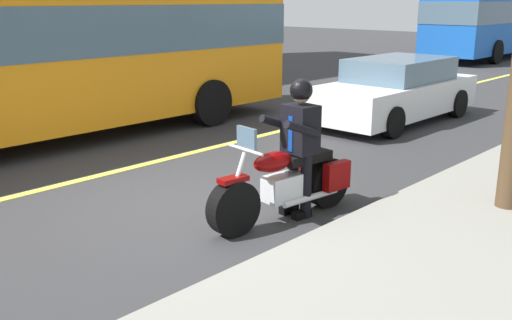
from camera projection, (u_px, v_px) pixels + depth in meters
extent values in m
plane|color=#333335|center=(190.00, 204.00, 7.81)|extent=(80.00, 80.00, 0.00)
cube|color=#E5DB4C|center=(107.00, 174.00, 9.13)|extent=(60.00, 0.16, 0.01)
cylinder|color=black|center=(234.00, 208.00, 6.69)|extent=(0.68, 0.28, 0.66)
cylinder|color=black|center=(327.00, 182.00, 7.65)|extent=(0.68, 0.28, 0.66)
cube|color=silver|center=(285.00, 187.00, 7.16)|extent=(0.59, 0.35, 0.32)
ellipsoid|color=#720505|center=(273.00, 162.00, 6.94)|extent=(0.59, 0.35, 0.24)
cube|color=black|center=(306.00, 157.00, 7.29)|extent=(0.73, 0.36, 0.12)
cube|color=#720505|center=(337.00, 176.00, 7.41)|extent=(0.41, 0.17, 0.36)
cube|color=#720505|center=(312.00, 168.00, 7.74)|extent=(0.41, 0.17, 0.36)
cylinder|color=silver|center=(235.00, 186.00, 6.63)|extent=(0.35, 0.09, 0.76)
cylinder|color=silver|center=(245.00, 150.00, 6.62)|extent=(0.11, 0.60, 0.04)
cube|color=#720505|center=(233.00, 179.00, 6.60)|extent=(0.38, 0.20, 0.06)
cylinder|color=silver|center=(311.00, 197.00, 7.27)|extent=(0.90, 0.19, 0.08)
cube|color=slate|center=(247.00, 139.00, 6.60)|extent=(0.08, 0.32, 0.28)
cylinder|color=black|center=(306.00, 185.00, 7.23)|extent=(0.14, 0.14, 0.84)
cube|color=black|center=(302.00, 214.00, 7.29)|extent=(0.27, 0.14, 0.10)
cylinder|color=black|center=(293.00, 181.00, 7.40)|extent=(0.14, 0.14, 0.84)
cube|color=black|center=(289.00, 209.00, 7.47)|extent=(0.27, 0.14, 0.10)
cube|color=black|center=(300.00, 129.00, 7.13)|extent=(0.37, 0.44, 0.60)
cube|color=navy|center=(291.00, 134.00, 7.04)|extent=(0.03, 0.07, 0.44)
cylinder|color=black|center=(303.00, 129.00, 6.84)|extent=(0.56, 0.17, 0.28)
cylinder|color=black|center=(278.00, 123.00, 7.16)|extent=(0.56, 0.17, 0.28)
sphere|color=tan|center=(301.00, 94.00, 7.01)|extent=(0.22, 0.22, 0.22)
sphere|color=black|center=(301.00, 90.00, 7.00)|extent=(0.28, 0.28, 0.28)
cube|color=blue|center=(500.00, 18.00, 26.97)|extent=(11.00, 2.50, 2.85)
cube|color=slate|center=(501.00, 11.00, 26.88)|extent=(11.04, 2.52, 0.90)
cylinder|color=black|center=(501.00, 41.00, 30.63)|extent=(1.00, 0.30, 1.00)
cylinder|color=black|center=(442.00, 49.00, 25.86)|extent=(1.00, 0.30, 1.00)
cylinder|color=black|center=(496.00, 52.00, 24.28)|extent=(1.00, 0.30, 1.00)
cube|color=orange|center=(37.00, 49.00, 10.70)|extent=(11.00, 2.50, 2.85)
cube|color=slate|center=(36.00, 31.00, 10.61)|extent=(11.04, 2.52, 0.90)
cylinder|color=black|center=(211.00, 103.00, 12.50)|extent=(1.00, 0.30, 1.00)
cylinder|color=black|center=(144.00, 91.00, 14.08)|extent=(1.00, 0.30, 1.00)
cube|color=white|center=(393.00, 97.00, 12.89)|extent=(4.60, 1.80, 0.70)
cube|color=slate|center=(400.00, 71.00, 12.89)|extent=(2.40, 1.60, 0.60)
cylinder|color=black|center=(393.00, 122.00, 11.38)|extent=(0.64, 0.22, 0.64)
cylinder|color=black|center=(323.00, 111.00, 12.50)|extent=(0.64, 0.22, 0.64)
cylinder|color=black|center=(458.00, 104.00, 13.41)|extent=(0.64, 0.22, 0.64)
cylinder|color=black|center=(393.00, 95.00, 14.53)|extent=(0.64, 0.22, 0.64)
cube|color=slate|center=(166.00, 18.00, 20.35)|extent=(1.10, 0.06, 1.60)
cube|color=slate|center=(12.00, 23.00, 16.47)|extent=(1.10, 0.06, 1.60)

